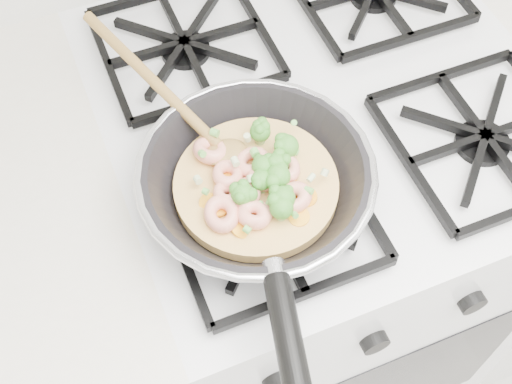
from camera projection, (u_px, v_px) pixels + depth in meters
name	position (u px, v px, depth m)	size (l,w,h in m)	color
stove	(306.00, 249.00, 1.28)	(0.60, 0.60, 0.92)	white
skillet	(256.00, 184.00, 0.77)	(0.28, 0.60, 0.09)	black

